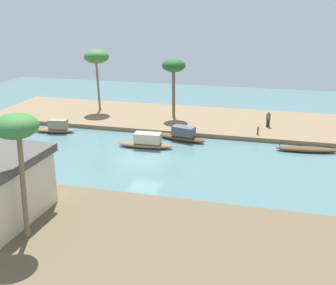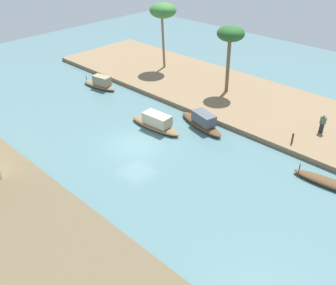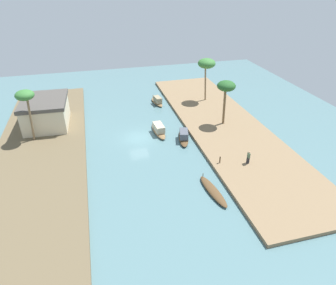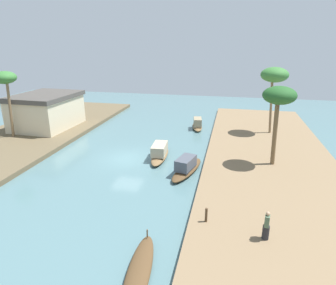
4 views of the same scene
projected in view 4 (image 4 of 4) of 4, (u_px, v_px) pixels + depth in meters
river_water at (126, 158)px, 25.78m from camera, size 65.15×65.15×0.00m
riverbank_left at (272, 168)px, 23.26m from camera, size 40.90×10.60×0.40m
riverbank_right at (6, 146)px, 28.17m from camera, size 40.90×10.60×0.40m
sampan_midstream at (139, 274)px, 12.71m from camera, size 5.25×1.62×0.83m
sampan_with_red_awning at (187, 167)px, 22.75m from camera, size 5.11×2.40×1.34m
sampan_open_hull at (197, 125)px, 34.41m from camera, size 4.14×1.72×1.30m
sampan_near_left_bank at (160, 153)px, 25.64m from camera, size 4.93×1.55×1.34m
person_on_near_bank at (266, 227)px, 14.45m from camera, size 0.44×0.39×1.54m
mooring_post at (206, 215)px, 15.93m from camera, size 0.14×0.14×0.81m
palm_tree_left_near at (279, 98)px, 21.89m from camera, size 2.48×2.48×6.20m
palm_tree_left_far at (275, 76)px, 29.79m from camera, size 2.78×2.78×6.86m
palm_tree_right_tall at (5, 80)px, 28.46m from camera, size 2.21×2.21×6.60m
riverside_building at (47, 110)px, 33.20m from camera, size 7.61×6.10×3.77m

